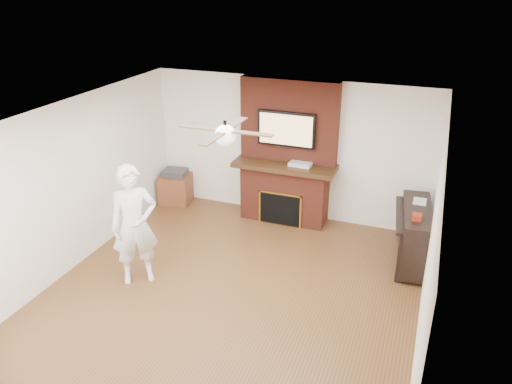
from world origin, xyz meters
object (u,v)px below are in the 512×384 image
at_px(fireplace, 286,166).
at_px(person, 134,225).
at_px(side_table, 176,187).
at_px(piano, 414,234).

xyz_separation_m(fireplace, person, (-1.38, -2.64, -0.11)).
bearing_deg(side_table, person, -82.51).
bearing_deg(piano, side_table, 165.14).
xyz_separation_m(fireplace, side_table, (-2.19, -0.07, -0.70)).
relative_size(fireplace, side_table, 3.83).
height_order(person, side_table, person).
bearing_deg(side_table, piano, -18.71).
bearing_deg(fireplace, piano, -18.28).
distance_m(fireplace, side_table, 2.30).
distance_m(fireplace, piano, 2.45).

